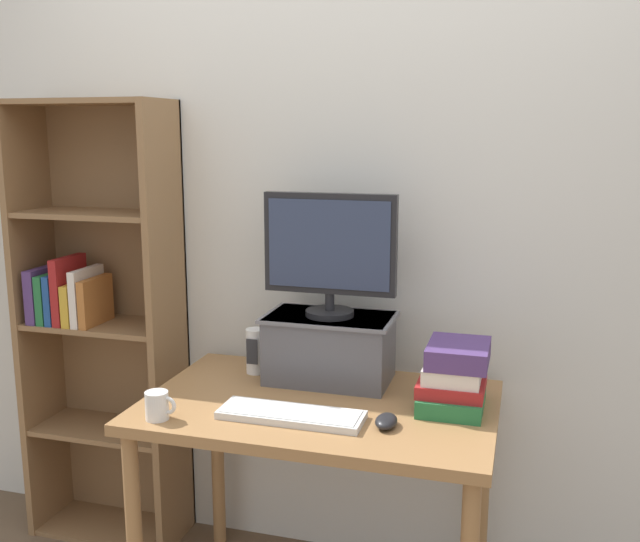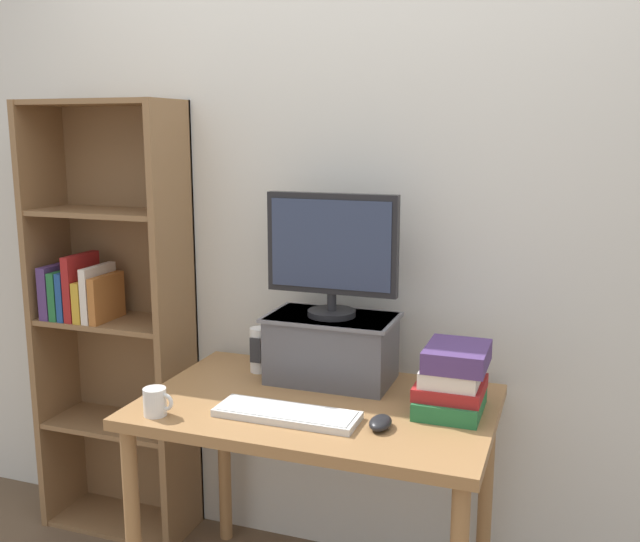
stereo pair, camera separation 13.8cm
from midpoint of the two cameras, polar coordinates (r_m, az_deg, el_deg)
The scene contains 10 objects.
back_wall at distance 2.62m, azimuth 4.68°, elevation 3.99°, with size 7.00×0.08×2.60m.
desk at distance 2.37m, azimuth 1.55°, elevation -12.52°, with size 1.12×0.72×0.77m.
bookshelf_unit at distance 2.97m, azimuth -15.05°, elevation -3.59°, with size 0.61×0.28×1.74m.
riser_box at distance 2.48m, azimuth 2.54°, elevation -6.09°, with size 0.44×0.27×0.23m.
computer_monitor at distance 2.40m, azimuth 2.60°, elevation 1.66°, with size 0.46×0.17×0.42m.
keyboard at distance 2.20m, azimuth -0.84°, elevation -11.37°, with size 0.44×0.15×0.02m.
computer_mouse at distance 2.14m, azimuth 6.74°, elevation -11.98°, with size 0.06×0.10×0.04m.
book_stack at distance 2.27m, azimuth 12.30°, elevation -8.53°, with size 0.21×0.25×0.21m.
coffee_mug at distance 2.25m, azimuth -11.28°, elevation -10.24°, with size 0.10×0.07×0.09m.
desk_speaker at distance 2.58m, azimuth -3.35°, elevation -6.32°, with size 0.07×0.07×0.16m.
Camera 2 is at (0.74, -2.04, 1.63)m, focal length 40.00 mm.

